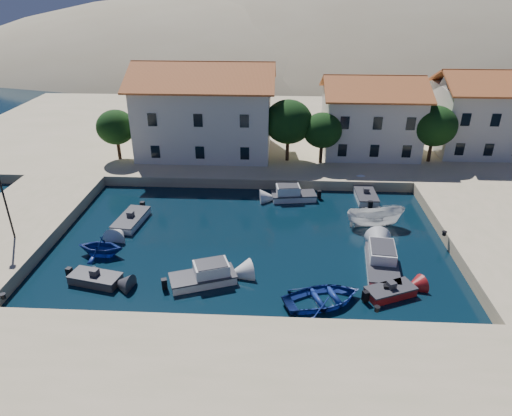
{
  "coord_description": "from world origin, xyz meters",
  "views": [
    {
      "loc": [
        2.11,
        -20.55,
        18.17
      ],
      "look_at": [
        0.39,
        11.85,
        2.0
      ],
      "focal_mm": 32.0,
      "sensor_mm": 36.0,
      "label": 1
    }
  ],
  "objects_px": {
    "building_left": "(205,108)",
    "boat_east": "(374,226)",
    "building_mid": "(371,114)",
    "cabin_cruiser_east": "(382,263)",
    "rowboat_south": "(322,303)",
    "lamppost": "(2,192)",
    "cabin_cruiser_south": "(203,277)",
    "building_right": "(480,111)"
  },
  "relations": [
    {
      "from": "lamppost",
      "to": "rowboat_south",
      "type": "xyz_separation_m",
      "value": [
        22.58,
        -5.31,
        -4.75
      ]
    },
    {
      "from": "building_left",
      "to": "boat_east",
      "type": "height_order",
      "value": "building_left"
    },
    {
      "from": "lamppost",
      "to": "boat_east",
      "type": "height_order",
      "value": "lamppost"
    },
    {
      "from": "building_right",
      "to": "rowboat_south",
      "type": "height_order",
      "value": "building_right"
    },
    {
      "from": "building_left",
      "to": "building_mid",
      "type": "distance_m",
      "value": 18.04
    },
    {
      "from": "building_left",
      "to": "building_right",
      "type": "relative_size",
      "value": 1.56
    },
    {
      "from": "building_right",
      "to": "boat_east",
      "type": "distance_m",
      "value": 22.59
    },
    {
      "from": "cabin_cruiser_east",
      "to": "boat_east",
      "type": "xyz_separation_m",
      "value": [
        0.62,
        6.35,
        -0.48
      ]
    },
    {
      "from": "building_left",
      "to": "boat_east",
      "type": "distance_m",
      "value": 22.79
    },
    {
      "from": "rowboat_south",
      "to": "boat_east",
      "type": "xyz_separation_m",
      "value": [
        5.05,
        10.35,
        0.0
      ]
    },
    {
      "from": "building_left",
      "to": "building_right",
      "type": "distance_m",
      "value": 30.07
    },
    {
      "from": "cabin_cruiser_south",
      "to": "boat_east",
      "type": "height_order",
      "value": "cabin_cruiser_south"
    },
    {
      "from": "lamppost",
      "to": "cabin_cruiser_south",
      "type": "distance_m",
      "value": 15.74
    },
    {
      "from": "building_mid",
      "to": "rowboat_south",
      "type": "bearing_deg",
      "value": -104.73
    },
    {
      "from": "building_right",
      "to": "cabin_cruiser_east",
      "type": "xyz_separation_m",
      "value": [
        -14.49,
        -23.31,
        -5.0
      ]
    },
    {
      "from": "building_mid",
      "to": "lamppost",
      "type": "relative_size",
      "value": 1.69
    },
    {
      "from": "building_mid",
      "to": "rowboat_south",
      "type": "relative_size",
      "value": 2.07
    },
    {
      "from": "lamppost",
      "to": "cabin_cruiser_east",
      "type": "relative_size",
      "value": 1.15
    },
    {
      "from": "building_mid",
      "to": "cabin_cruiser_south",
      "type": "xyz_separation_m",
      "value": [
        -14.78,
        -24.56,
        -4.75
      ]
    },
    {
      "from": "building_left",
      "to": "cabin_cruiser_east",
      "type": "xyz_separation_m",
      "value": [
        15.51,
        -21.31,
        -5.46
      ]
    },
    {
      "from": "building_mid",
      "to": "lamppost",
      "type": "bearing_deg",
      "value": -144.55
    },
    {
      "from": "building_mid",
      "to": "lamppost",
      "type": "distance_m",
      "value": 36.21
    },
    {
      "from": "cabin_cruiser_east",
      "to": "building_mid",
      "type": "bearing_deg",
      "value": 0.02
    },
    {
      "from": "cabin_cruiser_south",
      "to": "rowboat_south",
      "type": "relative_size",
      "value": 0.93
    },
    {
      "from": "cabin_cruiser_south",
      "to": "building_mid",
      "type": "bearing_deg",
      "value": 38.84
    },
    {
      "from": "building_right",
      "to": "rowboat_south",
      "type": "bearing_deg",
      "value": -124.71
    },
    {
      "from": "building_mid",
      "to": "rowboat_south",
      "type": "height_order",
      "value": "building_mid"
    },
    {
      "from": "building_left",
      "to": "building_right",
      "type": "bearing_deg",
      "value": 3.81
    },
    {
      "from": "cabin_cruiser_east",
      "to": "cabin_cruiser_south",
      "type": "bearing_deg",
      "value": 106.75
    },
    {
      "from": "cabin_cruiser_south",
      "to": "rowboat_south",
      "type": "xyz_separation_m",
      "value": [
        7.86,
        -1.75,
        -0.48
      ]
    },
    {
      "from": "building_left",
      "to": "building_mid",
      "type": "bearing_deg",
      "value": 3.18
    },
    {
      "from": "lamppost",
      "to": "building_mid",
      "type": "bearing_deg",
      "value": 35.45
    },
    {
      "from": "building_mid",
      "to": "boat_east",
      "type": "height_order",
      "value": "building_mid"
    },
    {
      "from": "lamppost",
      "to": "boat_east",
      "type": "xyz_separation_m",
      "value": [
        27.63,
        5.03,
        -4.75
      ]
    },
    {
      "from": "building_mid",
      "to": "cabin_cruiser_south",
      "type": "bearing_deg",
      "value": -121.03
    },
    {
      "from": "building_left",
      "to": "cabin_cruiser_south",
      "type": "distance_m",
      "value": 24.4
    },
    {
      "from": "rowboat_south",
      "to": "cabin_cruiser_east",
      "type": "distance_m",
      "value": 5.99
    },
    {
      "from": "rowboat_south",
      "to": "building_left",
      "type": "bearing_deg",
      "value": 3.3
    },
    {
      "from": "building_mid",
      "to": "boat_east",
      "type": "bearing_deg",
      "value": -96.69
    },
    {
      "from": "building_mid",
      "to": "cabin_cruiser_south",
      "type": "height_order",
      "value": "building_mid"
    },
    {
      "from": "building_mid",
      "to": "lamppost",
      "type": "height_order",
      "value": "building_mid"
    },
    {
      "from": "building_left",
      "to": "cabin_cruiser_east",
      "type": "bearing_deg",
      "value": -53.95
    }
  ]
}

